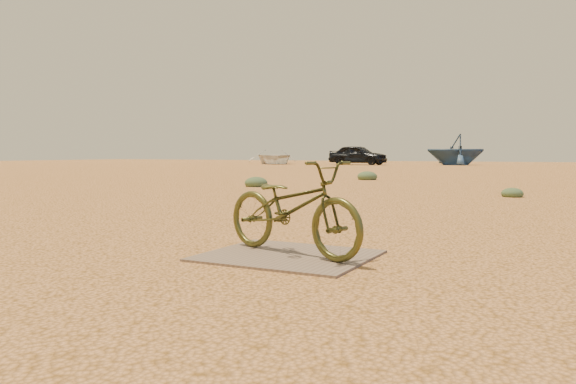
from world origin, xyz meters
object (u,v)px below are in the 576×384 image
at_px(bicycle, 292,207).
at_px(boat_near_left, 274,157).
at_px(plywood_board, 288,256).
at_px(car, 358,155).
at_px(boat_far_left, 456,149).

height_order(bicycle, boat_near_left, boat_near_left).
distance_m(plywood_board, bicycle, 0.46).
distance_m(plywood_board, car, 41.00).
bearing_deg(plywood_board, car, 109.33).
bearing_deg(bicycle, plywood_board, 166.20).
bearing_deg(plywood_board, boat_near_left, 118.94).
relative_size(plywood_board, bicycle, 0.90).
height_order(bicycle, boat_far_left, boat_far_left).
bearing_deg(plywood_board, boat_far_left, 98.67).
xyz_separation_m(bicycle, boat_far_left, (-6.34, 41.39, 0.78)).
relative_size(plywood_board, car, 0.32).
bearing_deg(boat_near_left, plywood_board, -94.59).
bearing_deg(car, bicycle, -157.07).
bearing_deg(car, boat_near_left, 94.53).
xyz_separation_m(car, boat_far_left, (7.26, 2.75, 0.44)).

